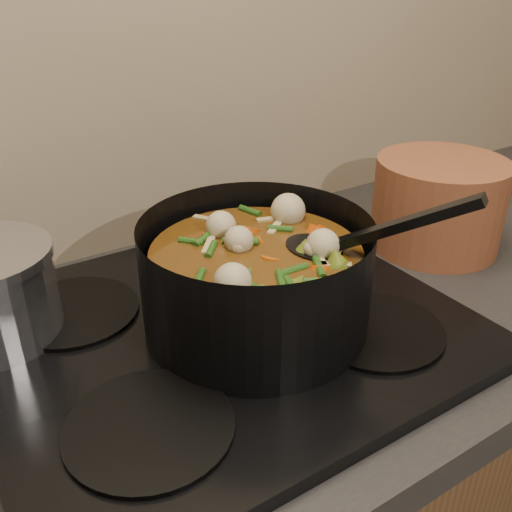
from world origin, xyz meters
TOP-DOWN VIEW (x-y plane):
  - stovetop at (0.00, 1.93)m, footprint 0.62×0.54m
  - stockpot at (0.04, 1.90)m, footprint 0.37×0.39m
  - terracotta_crock at (0.45, 1.96)m, footprint 0.26×0.26m

SIDE VIEW (x-z plane):
  - stovetop at x=0.00m, z-range 0.91..0.93m
  - terracotta_crock at x=0.45m, z-range 0.91..1.07m
  - stockpot at x=0.04m, z-range 0.89..1.11m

